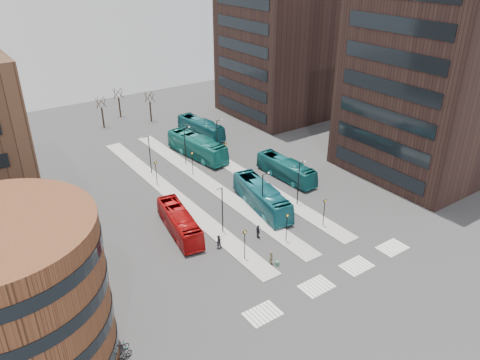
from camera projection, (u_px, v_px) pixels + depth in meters
ground at (352, 304)px, 45.75m from camera, size 160.00×160.00×0.00m
island_left at (173, 195)px, 65.61m from camera, size 2.50×45.00×0.15m
island_mid at (209, 184)px, 68.68m from camera, size 2.50×45.00×0.15m
island_right at (242, 173)px, 71.76m from camera, size 2.50×45.00×0.15m
suitcase at (277, 263)px, 51.17m from camera, size 0.50×0.44×0.52m
red_bus at (179, 222)px, 56.49m from camera, size 4.21×10.92×2.97m
teal_bus_a at (262, 197)px, 61.80m from camera, size 4.74×12.38×3.36m
teal_bus_b at (197, 147)px, 76.85m from camera, size 4.55×13.19×3.60m
teal_bus_c at (286, 169)px, 69.77m from camera, size 2.95×11.06×3.06m
teal_bus_d at (201, 128)px, 85.40m from camera, size 3.77×11.57×3.17m
traveller at (271, 258)px, 51.16m from camera, size 0.68×0.58×1.59m
commuter_a at (218, 242)px, 53.88m from camera, size 0.98×0.86×1.69m
commuter_b at (258, 231)px, 55.81m from camera, size 0.61×1.07×1.72m
commuter_c at (269, 214)px, 59.54m from camera, size 0.74×1.05×1.48m
bicycle_near at (119, 348)px, 40.19m from camera, size 1.86×0.68×0.97m
bicycle_mid at (124, 356)px, 39.32m from camera, size 1.82×1.11×1.06m
bicycle_far at (110, 333)px, 41.75m from camera, size 1.68×1.11×0.83m
crosswalk_stripes at (336, 276)px, 49.57m from camera, size 22.35×2.40×0.01m
round_building at (8, 304)px, 35.57m from camera, size 15.16×15.16×14.00m
tower_near at (435, 73)px, 67.09m from camera, size 20.12×20.00×30.00m
tower_far at (283, 38)px, 91.96m from camera, size 20.12×20.00×30.00m
sign_poles at (233, 189)px, 62.31m from camera, size 12.45×22.12×3.65m
lamp_posts at (220, 166)px, 65.97m from camera, size 14.04×20.24×6.12m
bare_trees at (124, 109)px, 91.73m from camera, size 10.97×8.14×5.90m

